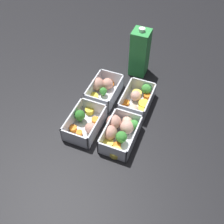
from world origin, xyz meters
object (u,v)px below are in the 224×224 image
container_far_right (103,88)px  juice_carton (140,53)px  container_far_left (85,123)px  container_near_left (119,131)px  container_near_right (138,100)px

container_far_right → juice_carton: juice_carton is taller
container_far_left → juice_carton: bearing=-12.4°
container_near_left → juice_carton: size_ratio=0.88×
container_near_left → juice_carton: 0.35m
container_near_right → container_far_left: same height
container_near_left → juice_carton: juice_carton is taller
container_near_left → juice_carton: bearing=7.6°
container_near_left → container_near_right: bearing=-4.0°
container_far_right → juice_carton: 0.20m
container_near_right → juice_carton: 0.20m
container_near_right → juice_carton: (0.18, 0.06, 0.07)m
container_near_right → container_far_left: (-0.17, 0.13, 0.00)m
container_near_left → container_far_right: (0.17, 0.13, -0.00)m
container_near_right → container_far_right: 0.14m
juice_carton → container_near_right: bearing=-162.4°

